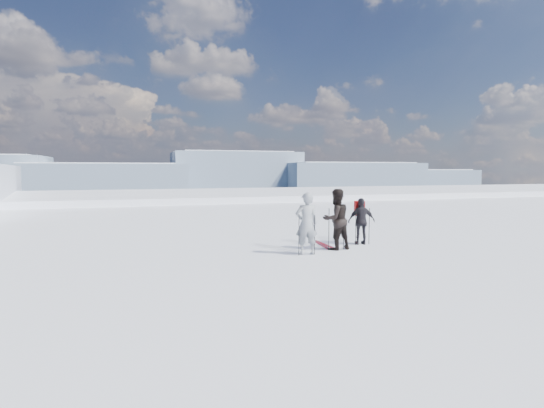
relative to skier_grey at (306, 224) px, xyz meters
The scene contains 8 objects.
lake_basin 28.44m from the skier_grey, 87.45° to the left, with size 820.00×820.00×71.62m.
far_mountain_range 453.33m from the skier_grey, 86.10° to the left, with size 770.00×110.00×53.00m.
skier_grey is the anchor object (origin of this frame).
skier_dark 1.30m from the skier_grey, 20.50° to the left, with size 0.96×0.75×1.98m, color black.
skier_pack 2.70m from the skier_grey, 23.10° to the left, with size 0.95×0.39×1.61m, color black.
backpack 3.00m from the skier_grey, 27.21° to the left, with size 0.34×0.19×0.52m, color red.
ski_poles 1.33m from the skier_grey, 19.59° to the left, with size 3.05×1.10×1.36m.
skis_loose 1.97m from the skier_grey, 48.15° to the left, with size 0.33×1.70×0.03m.
Camera 1 is at (-6.08, -9.35, 2.59)m, focal length 28.00 mm.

